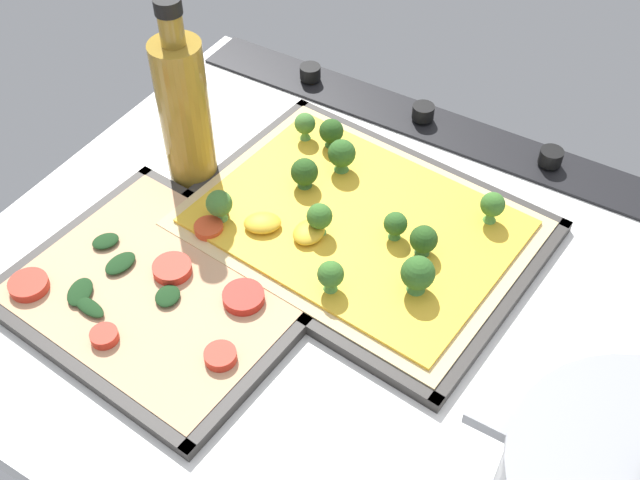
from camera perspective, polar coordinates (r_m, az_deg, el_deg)
The scene contains 7 objects.
ground_plane at distance 80.32cm, azimuth 3.81°, elevation -5.03°, with size 83.95×64.58×3.00cm, color white.
stove_control_panel at distance 98.15cm, azimuth 11.99°, elevation 7.17°, with size 80.59×7.00×2.60cm.
baking_tray_front at distance 85.05cm, azimuth 2.75°, elevation 0.73°, with size 40.18×32.25×1.30cm.
broccoli_pizza at distance 84.17cm, azimuth 2.58°, elevation 1.46°, with size 37.57×29.63×5.61cm.
baking_tray_back at distance 80.59cm, azimuth -11.45°, elevation -3.84°, with size 31.36×26.95×1.30cm.
veggie_pizza_back at distance 80.03cm, azimuth -11.64°, elevation -3.55°, with size 28.77×24.36×1.90cm.
oil_bottle at distance 87.07cm, azimuth -9.99°, elevation 9.43°, with size 5.68×5.68×23.09cm.
Camera 1 is at (-21.21, 45.29, 61.35)cm, focal length 43.33 mm.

